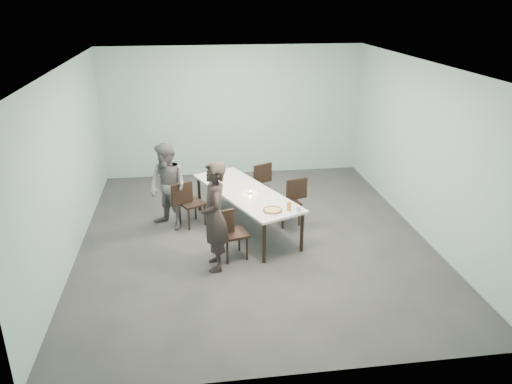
{
  "coord_description": "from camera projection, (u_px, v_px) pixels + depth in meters",
  "views": [
    {
      "loc": [
        -1.06,
        -7.91,
        4.04
      ],
      "look_at": [
        0.0,
        -0.34,
        1.0
      ],
      "focal_mm": 35.0,
      "sensor_mm": 36.0,
      "label": 1
    }
  ],
  "objects": [
    {
      "name": "chair_near_left",
      "position": [
        229.0,
        231.0,
        8.02
      ],
      "size": [
        0.65,
        0.52,
        0.87
      ],
      "rotation": [
        0.0,
        0.0,
        0.27
      ],
      "color": "black",
      "rests_on": "ground"
    },
    {
      "name": "menu",
      "position": [
        218.0,
        180.0,
        9.47
      ],
      "size": [
        0.36,
        0.32,
        0.01
      ],
      "primitive_type": "cube",
      "rotation": [
        0.0,
        0.0,
        0.4
      ],
      "color": "silver",
      "rests_on": "table"
    },
    {
      "name": "chair_far_left",
      "position": [
        188.0,
        201.0,
        9.18
      ],
      "size": [
        0.64,
        0.57,
        0.87
      ],
      "rotation": [
        0.0,
        0.0,
        0.51
      ],
      "color": "black",
      "rests_on": "ground"
    },
    {
      "name": "diner_near",
      "position": [
        215.0,
        217.0,
        7.62
      ],
      "size": [
        0.44,
        0.65,
        1.75
      ],
      "primitive_type": "imported",
      "rotation": [
        0.0,
        0.0,
        -1.54
      ],
      "color": "black",
      "rests_on": "ground"
    },
    {
      "name": "chair_far_right",
      "position": [
        258.0,
        182.0,
        10.08
      ],
      "size": [
        0.65,
        0.56,
        0.87
      ],
      "rotation": [
        0.0,
        0.0,
        3.59
      ],
      "color": "black",
      "rests_on": "ground"
    },
    {
      "name": "table",
      "position": [
        246.0,
        194.0,
        8.97
      ],
      "size": [
        1.85,
        2.74,
        0.75
      ],
      "rotation": [
        0.0,
        0.0,
        0.4
      ],
      "color": "white",
      "rests_on": "ground"
    },
    {
      "name": "pizza",
      "position": [
        273.0,
        210.0,
        8.11
      ],
      "size": [
        0.34,
        0.34,
        0.04
      ],
      "color": "white",
      "rests_on": "table"
    },
    {
      "name": "ground",
      "position": [
        253.0,
        237.0,
        8.91
      ],
      "size": [
        7.0,
        7.0,
        0.0
      ],
      "primitive_type": "plane",
      "color": "#333335",
      "rests_on": "ground"
    },
    {
      "name": "chair_near_right",
      "position": [
        291.0,
        198.0,
        9.3
      ],
      "size": [
        0.65,
        0.51,
        0.87
      ],
      "rotation": [
        0.0,
        0.0,
        3.4
      ],
      "color": "black",
      "rests_on": "ground"
    },
    {
      "name": "diner_far",
      "position": [
        168.0,
        187.0,
        9.0
      ],
      "size": [
        0.98,
        0.98,
        1.6
      ],
      "primitive_type": "imported",
      "rotation": [
        0.0,
        0.0,
        -0.79
      ],
      "color": "slate",
      "rests_on": "ground"
    },
    {
      "name": "water_tumbler",
      "position": [
        298.0,
        209.0,
        8.1
      ],
      "size": [
        0.08,
        0.08,
        0.09
      ],
      "primitive_type": "cylinder",
      "color": "silver",
      "rests_on": "table"
    },
    {
      "name": "room_shell",
      "position": [
        253.0,
        126.0,
        8.16
      ],
      "size": [
        6.02,
        7.02,
        3.01
      ],
      "color": "#9AC0C2",
      "rests_on": "ground"
    },
    {
      "name": "amber_tumbler",
      "position": [
        222.0,
        179.0,
        9.42
      ],
      "size": [
        0.07,
        0.07,
        0.08
      ],
      "primitive_type": "cylinder",
      "color": "gold",
      "rests_on": "table"
    },
    {
      "name": "beer_glass",
      "position": [
        289.0,
        206.0,
        8.13
      ],
      "size": [
        0.08,
        0.08,
        0.15
      ],
      "primitive_type": "cylinder",
      "color": "gold",
      "rests_on": "table"
    },
    {
      "name": "tealight",
      "position": [
        250.0,
        192.0,
        8.84
      ],
      "size": [
        0.06,
        0.06,
        0.05
      ],
      "color": "silver",
      "rests_on": "table"
    },
    {
      "name": "side_plate",
      "position": [
        269.0,
        199.0,
        8.6
      ],
      "size": [
        0.18,
        0.18,
        0.01
      ],
      "primitive_type": "cylinder",
      "color": "white",
      "rests_on": "table"
    }
  ]
}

